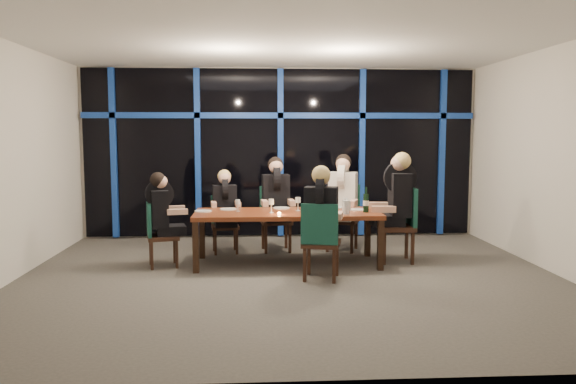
% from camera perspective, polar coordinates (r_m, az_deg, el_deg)
% --- Properties ---
extents(room, '(7.04, 7.00, 3.02)m').
position_cam_1_polar(room, '(7.03, 0.28, 7.41)').
color(room, '#57534D').
rests_on(room, ground).
extents(window_wall, '(6.86, 0.43, 2.94)m').
position_cam_1_polar(window_wall, '(9.97, -0.71, 4.27)').
color(window_wall, black).
rests_on(window_wall, ground).
extents(dining_table, '(2.60, 1.00, 0.75)m').
position_cam_1_polar(dining_table, '(7.92, -0.08, -2.50)').
color(dining_table, brown).
rests_on(dining_table, ground).
extents(chair_far_left, '(0.46, 0.46, 0.88)m').
position_cam_1_polar(chair_far_left, '(8.83, -6.45, -2.91)').
color(chair_far_left, black).
rests_on(chair_far_left, ground).
extents(chair_far_mid, '(0.52, 0.52, 1.01)m').
position_cam_1_polar(chair_far_mid, '(8.90, -1.29, -2.32)').
color(chair_far_mid, black).
rests_on(chair_far_mid, ground).
extents(chair_far_right, '(0.62, 0.62, 1.04)m').
position_cam_1_polar(chair_far_right, '(8.98, 5.64, -2.18)').
color(chair_far_right, black).
rests_on(chair_far_right, ground).
extents(chair_end_left, '(0.50, 0.50, 0.90)m').
position_cam_1_polar(chair_end_left, '(7.98, -13.16, -3.90)').
color(chair_end_left, black).
rests_on(chair_end_left, ground).
extents(chair_end_right, '(0.53, 0.53, 1.08)m').
position_cam_1_polar(chair_end_right, '(8.25, 11.59, -2.84)').
color(chair_end_right, black).
rests_on(chair_end_right, ground).
extents(chair_near_mid, '(0.55, 0.55, 0.99)m').
position_cam_1_polar(chair_near_mid, '(7.05, 3.32, -4.63)').
color(chair_near_mid, black).
rests_on(chair_near_mid, ground).
extents(diner_far_left, '(0.47, 0.57, 0.86)m').
position_cam_1_polar(diner_far_left, '(8.70, -6.44, -0.70)').
color(diner_far_left, black).
rests_on(diner_far_left, ground).
extents(diner_far_mid, '(0.53, 0.65, 0.98)m').
position_cam_1_polar(diner_far_mid, '(8.77, -1.22, 0.19)').
color(diner_far_mid, black).
rests_on(diner_far_mid, ground).
extents(diner_far_right, '(0.63, 0.71, 1.01)m').
position_cam_1_polar(diner_far_right, '(8.84, 5.56, 0.38)').
color(diner_far_right, silver).
rests_on(diner_far_right, ground).
extents(diner_end_left, '(0.60, 0.51, 0.88)m').
position_cam_1_polar(diner_end_left, '(7.93, -12.67, -1.33)').
color(diner_end_left, black).
rests_on(diner_end_left, ground).
extents(diner_end_right, '(0.68, 0.55, 1.05)m').
position_cam_1_polar(diner_end_right, '(8.18, 11.02, 0.10)').
color(diner_end_right, black).
rests_on(diner_end_right, ground).
extents(diner_near_mid, '(0.56, 0.66, 0.96)m').
position_cam_1_polar(diner_near_mid, '(7.07, 3.42, -1.38)').
color(diner_near_mid, black).
rests_on(diner_near_mid, ground).
extents(plate_far_left, '(0.24, 0.24, 0.01)m').
position_cam_1_polar(plate_far_left, '(8.16, -6.11, -1.74)').
color(plate_far_left, white).
rests_on(plate_far_left, dining_table).
extents(plate_far_mid, '(0.24, 0.24, 0.01)m').
position_cam_1_polar(plate_far_mid, '(8.24, -0.66, -1.63)').
color(plate_far_mid, white).
rests_on(plate_far_mid, dining_table).
extents(plate_far_right, '(0.24, 0.24, 0.01)m').
position_cam_1_polar(plate_far_right, '(8.32, 4.80, -1.58)').
color(plate_far_right, white).
rests_on(plate_far_right, dining_table).
extents(plate_end_left, '(0.24, 0.24, 0.01)m').
position_cam_1_polar(plate_end_left, '(8.00, -8.62, -1.93)').
color(plate_end_left, white).
rests_on(plate_end_left, dining_table).
extents(plate_end_right, '(0.24, 0.24, 0.01)m').
position_cam_1_polar(plate_end_right, '(8.12, 7.07, -1.80)').
color(plate_end_right, white).
rests_on(plate_end_right, dining_table).
extents(plate_near_mid, '(0.24, 0.24, 0.01)m').
position_cam_1_polar(plate_near_mid, '(7.65, 3.92, -2.24)').
color(plate_near_mid, white).
rests_on(plate_near_mid, dining_table).
extents(wine_bottle, '(0.08, 0.08, 0.36)m').
position_cam_1_polar(wine_bottle, '(7.91, 7.92, -1.06)').
color(wine_bottle, black).
rests_on(wine_bottle, dining_table).
extents(water_pitcher, '(0.12, 0.10, 0.19)m').
position_cam_1_polar(water_pitcher, '(7.71, 5.92, -1.53)').
color(water_pitcher, silver).
rests_on(water_pitcher, dining_table).
extents(tea_light, '(0.05, 0.05, 0.03)m').
position_cam_1_polar(tea_light, '(7.63, -0.90, -2.20)').
color(tea_light, '#F99F4A').
rests_on(tea_light, dining_table).
extents(wine_glass_a, '(0.07, 0.07, 0.19)m').
position_cam_1_polar(wine_glass_a, '(7.79, -1.71, -1.09)').
color(wine_glass_a, silver).
rests_on(wine_glass_a, dining_table).
extents(wine_glass_b, '(0.07, 0.07, 0.19)m').
position_cam_1_polar(wine_glass_b, '(7.99, 1.02, -0.91)').
color(wine_glass_b, silver).
rests_on(wine_glass_b, dining_table).
extents(wine_glass_c, '(0.07, 0.07, 0.19)m').
position_cam_1_polar(wine_glass_c, '(7.91, 3.89, -1.02)').
color(wine_glass_c, silver).
rests_on(wine_glass_c, dining_table).
extents(wine_glass_d, '(0.06, 0.06, 0.17)m').
position_cam_1_polar(wine_glass_d, '(7.95, -5.12, -1.10)').
color(wine_glass_d, silver).
rests_on(wine_glass_d, dining_table).
extents(wine_glass_e, '(0.07, 0.07, 0.17)m').
position_cam_1_polar(wine_glass_e, '(8.09, 5.83, -0.95)').
color(wine_glass_e, silver).
rests_on(wine_glass_e, dining_table).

